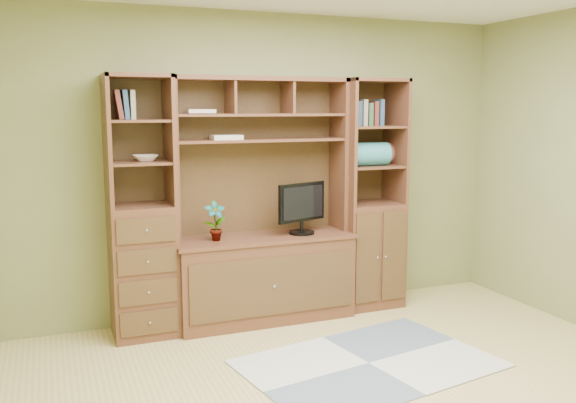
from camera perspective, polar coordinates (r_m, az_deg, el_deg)
name	(u,v)px	position (r m, az deg, el deg)	size (l,w,h in m)	color
room	(385,196)	(3.54, 9.05, 0.56)	(4.60, 4.10, 2.64)	tan
center_hutch	(264,201)	(5.09, -2.30, 0.02)	(1.54, 0.53, 2.05)	#532E1D
left_tower	(141,208)	(4.89, -13.58, -0.58)	(0.50, 0.45, 2.05)	#532E1D
right_tower	(369,194)	(5.54, 7.61, 0.67)	(0.55, 0.45, 2.05)	#532E1D
rug	(369,364)	(4.50, 7.56, -14.80)	(1.71, 1.14, 0.01)	#9A9F9F
monitor	(302,199)	(5.17, 1.30, 0.24)	(0.49, 0.22, 0.60)	black
orchid	(215,221)	(4.95, -6.82, -1.84)	(0.17, 0.12, 0.32)	#A55438
magazines	(226,137)	(5.03, -5.81, 6.00)	(0.24, 0.18, 0.04)	beige
bowl	(145,158)	(4.85, -13.20, 3.99)	(0.19, 0.19, 0.05)	beige
blanket_teal	(369,154)	(5.44, 7.56, 4.41)	(0.35, 0.20, 0.20)	teal
blanket_red	(377,153)	(5.63, 8.29, 4.48)	(0.35, 0.19, 0.19)	brown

